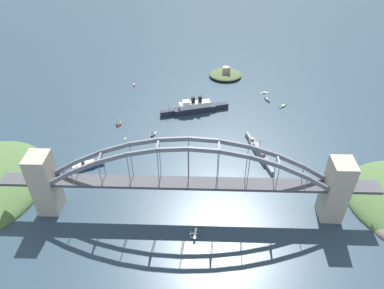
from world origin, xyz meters
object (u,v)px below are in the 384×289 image
(fort_island_mid_harbor, at_px, (225,74))
(small_boat_5, at_px, (125,140))
(harbor_ferry_steamer, at_px, (84,166))
(small_boat_1, at_px, (264,93))
(small_boat_6, at_px, (134,85))
(harbor_arch_bridge, at_px, (189,184))
(ocean_liner, at_px, (195,108))
(small_boat_7, at_px, (118,120))
(naval_cruiser, at_px, (259,152))
(small_boat_4, at_px, (283,106))
(small_boat_3, at_px, (152,180))
(small_boat_0, at_px, (152,131))
(small_boat_2, at_px, (267,100))
(seaplane_taxiing_near_bridge, at_px, (194,234))

(fort_island_mid_harbor, relative_size, small_boat_5, 4.89)
(harbor_ferry_steamer, relative_size, small_boat_5, 4.18)
(small_boat_1, distance_m, small_boat_6, 167.09)
(harbor_arch_bridge, bearing_deg, ocean_liner, 89.59)
(small_boat_6, bearing_deg, small_boat_7, -91.23)
(naval_cruiser, bearing_deg, ocean_liner, 130.48)
(small_boat_1, xyz_separation_m, small_boat_7, (-168.28, -74.78, 5.15))
(fort_island_mid_harbor, distance_m, small_boat_4, 99.78)
(ocean_liner, bearing_deg, small_boat_3, -106.85)
(small_boat_0, xyz_separation_m, small_boat_1, (128.70, 93.14, -3.67))
(small_boat_5, bearing_deg, small_boat_7, 113.50)
(harbor_arch_bridge, xyz_separation_m, small_boat_5, (-69.23, 94.95, -29.24))
(harbor_ferry_steamer, height_order, small_boat_7, small_boat_7)
(harbor_ferry_steamer, bearing_deg, small_boat_0, 43.63)
(small_boat_2, xyz_separation_m, small_boat_3, (-122.27, -146.56, -0.11))
(seaplane_taxiing_near_bridge, xyz_separation_m, small_boat_3, (-39.65, 59.71, -1.17))
(harbor_ferry_steamer, height_order, small_boat_6, harbor_ferry_steamer)
(ocean_liner, height_order, small_boat_0, ocean_liner)
(small_boat_3, xyz_separation_m, small_boat_7, (-47.36, 89.17, 5.19))
(fort_island_mid_harbor, xyz_separation_m, small_boat_2, (48.09, -61.89, -2.65))
(small_boat_0, height_order, small_boat_2, small_boat_0)
(harbor_arch_bridge, height_order, small_boat_7, harbor_arch_bridge)
(naval_cruiser, height_order, small_boat_4, naval_cruiser)
(ocean_liner, distance_m, naval_cruiser, 99.68)
(harbor_arch_bridge, xyz_separation_m, ocean_liner, (1.09, 152.13, -23.97))
(small_boat_2, bearing_deg, small_boat_1, 94.45)
(harbor_ferry_steamer, height_order, fort_island_mid_harbor, fort_island_mid_harbor)
(naval_cruiser, height_order, small_boat_5, naval_cruiser)
(small_boat_2, bearing_deg, ocean_liner, -161.40)
(harbor_arch_bridge, relative_size, seaplane_taxiing_near_bridge, 28.07)
(seaplane_taxiing_near_bridge, xyz_separation_m, small_boat_7, (-87.01, 148.88, 4.02))
(ocean_liner, distance_m, small_boat_6, 102.39)
(naval_cruiser, relative_size, small_boat_3, 7.24)
(harbor_ferry_steamer, relative_size, small_boat_6, 4.60)
(ocean_liner, bearing_deg, small_boat_6, 142.36)
(fort_island_mid_harbor, distance_m, small_boat_5, 184.00)
(small_boat_2, bearing_deg, harbor_arch_bridge, -115.84)
(harbor_arch_bridge, bearing_deg, fort_island_mid_harbor, 80.73)
(small_boat_4, bearing_deg, naval_cruiser, -113.12)
(seaplane_taxiing_near_bridge, distance_m, small_boat_3, 71.68)
(ocean_liner, xyz_separation_m, seaplane_taxiing_near_bridge, (4.09, -177.08, -4.06))
(small_boat_0, bearing_deg, small_boat_5, -158.51)
(small_boat_1, height_order, small_boat_7, small_boat_7)
(harbor_arch_bridge, distance_m, small_boat_2, 203.54)
(seaplane_taxiing_near_bridge, relative_size, small_boat_5, 1.17)
(small_boat_0, height_order, small_boat_1, small_boat_0)
(small_boat_1, relative_size, small_boat_7, 0.86)
(harbor_ferry_steamer, bearing_deg, ocean_liner, 45.15)
(seaplane_taxiing_near_bridge, bearing_deg, harbor_arch_bridge, 101.72)
(small_boat_2, distance_m, small_boat_5, 179.21)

